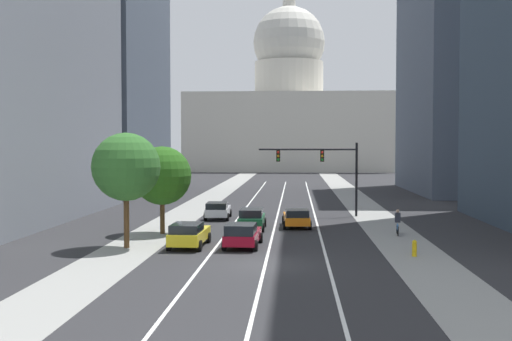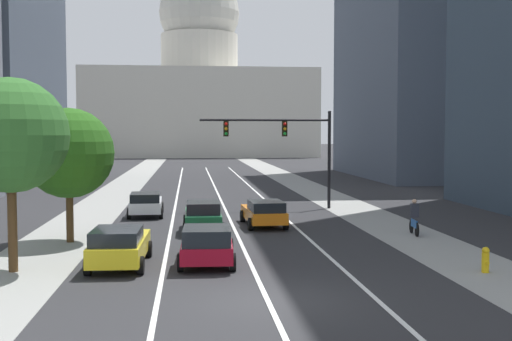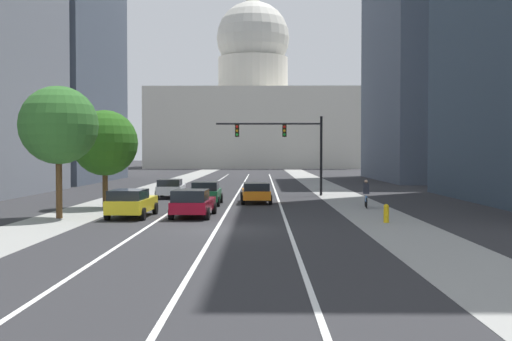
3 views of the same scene
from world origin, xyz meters
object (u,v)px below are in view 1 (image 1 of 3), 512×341
Objects in this scene: capitol_building at (289,115)px; fire_hydrant at (414,248)px; car_crimson at (242,235)px; traffic_signal_mast at (324,164)px; cyclist at (398,222)px; car_white at (218,210)px; car_green at (252,219)px; car_orange at (296,217)px; street_tree_near_left at (162,176)px; street_tree_mid_left at (126,167)px; car_yellow at (189,234)px.

capitol_building reaches higher than fire_hydrant.
fire_hydrant is (9.58, -2.46, -0.30)m from car_crimson.
traffic_signal_mast is 12.31m from cyclist.
capitol_building reaches higher than car_white.
fire_hydrant is (4.03, -19.08, -3.99)m from traffic_signal_mast.
car_crimson is 1.11× the size of car_green.
street_tree_near_left is (-9.12, -3.87, 3.22)m from car_orange.
car_white is (-3.16, 13.88, -0.01)m from car_crimson.
cyclist is 18.33m from street_tree_mid_left.
car_yellow is at bearing -92.47° from capitol_building.
capitol_building is at bearing -0.91° from car_green.
car_white is 0.51× the size of traffic_signal_mast.
traffic_signal_mast reaches higher than car_yellow.
traffic_signal_mast is at bearing -20.44° from car_orange.
car_orange is 0.67× the size of street_tree_mid_left.
car_yellow is at bearing 7.51° from street_tree_mid_left.
car_crimson is 1.00× the size of car_yellow.
street_tree_mid_left reaches higher than street_tree_near_left.
fire_hydrant is at bearing -85.96° from capitol_building.
fire_hydrant is (7.98, -112.99, -12.32)m from capitol_building.
car_orange is 10.41m from street_tree_near_left.
traffic_signal_mast is 19.90m from fire_hydrant.
car_orange is at bearing -17.03° from car_crimson.
cyclist is at bearing 87.26° from fire_hydrant.
car_white is at bearing 14.92° from car_crimson.
street_tree_near_left is (-5.92, 5.37, 3.19)m from car_crimson.
traffic_signal_mast reaches higher than car_orange.
street_tree_mid_left is (-6.79, -8.39, 3.97)m from car_green.
car_orange is at bearing -89.09° from capitol_building.
cyclist is (0.39, 8.17, 0.39)m from fire_hydrant.
car_crimson is 11.49m from cyclist.
capitol_building is 7.63× the size of street_tree_near_left.
traffic_signal_mast is (8.71, 2.73, 3.69)m from car_white.
car_crimson is at bearing 158.05° from car_orange.
fire_hydrant is at bearing -102.33° from car_crimson.
car_yellow reaches higher than fire_hydrant.
car_white is 7.88m from car_orange.
cyclist is 16.19m from street_tree_near_left.
car_green is 4.62× the size of fire_hydrant.
cyclist is (8.37, -104.81, -11.93)m from capitol_building.
traffic_signal_mast is 9.17× the size of fire_hydrant.
traffic_signal_mast reaches higher than cyclist.
street_tree_mid_left is at bearing 99.07° from car_yellow.
capitol_building is 111.74m from street_tree_mid_left.
street_tree_mid_left is (-3.61, -0.48, 3.98)m from car_yellow.
car_green is at bearing -122.03° from traffic_signal_mast.
cyclist is at bearing -64.44° from car_yellow.
fire_hydrant is at bearing -154.22° from car_orange.
fire_hydrant is 0.53× the size of cyclist.
capitol_building is at bearing -0.91° from car_yellow.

